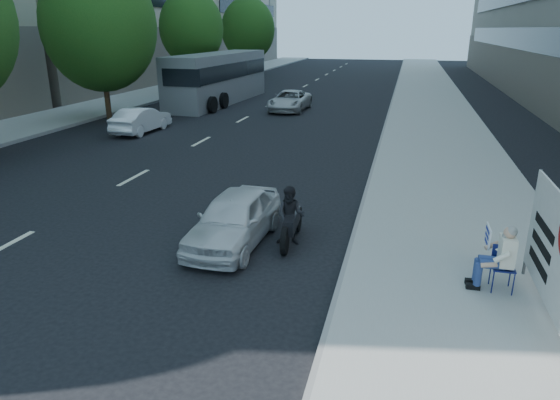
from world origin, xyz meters
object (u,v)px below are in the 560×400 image
(white_sedan_near, at_px, (234,218))
(white_sedan_far, at_px, (290,101))
(motorcycle, at_px, (291,218))
(protest_banner, at_px, (552,247))
(bus, at_px, (219,78))
(seated_protester, at_px, (499,254))
(white_sedan_mid, at_px, (141,120))

(white_sedan_near, relative_size, white_sedan_far, 0.83)
(motorcycle, bearing_deg, white_sedan_far, 99.36)
(protest_banner, relative_size, white_sedan_far, 0.69)
(motorcycle, xyz_separation_m, bus, (-10.22, 22.30, 1.00))
(seated_protester, distance_m, white_sedan_far, 23.15)
(seated_protester, height_order, protest_banner, protest_banner)
(motorcycle, bearing_deg, protest_banner, -27.35)
(white_sedan_near, distance_m, bus, 24.32)
(motorcycle, height_order, bus, bus)
(white_sedan_far, height_order, motorcycle, motorcycle)
(protest_banner, xyz_separation_m, motorcycle, (-5.00, 2.18, -0.76))
(motorcycle, bearing_deg, bus, 110.82)
(white_sedan_near, bearing_deg, protest_banner, -14.06)
(motorcycle, bearing_deg, white_sedan_near, -170.40)
(white_sedan_near, relative_size, motorcycle, 1.79)
(protest_banner, height_order, white_sedan_far, protest_banner)
(white_sedan_far, height_order, bus, bus)
(protest_banner, relative_size, bus, 0.25)
(white_sedan_near, height_order, white_sedan_mid, white_sedan_near)
(protest_banner, bearing_deg, bus, 121.87)
(seated_protester, xyz_separation_m, bus, (-14.56, 23.76, 0.76))
(white_sedan_near, relative_size, bus, 0.30)
(seated_protester, height_order, white_sedan_far, seated_protester)
(white_sedan_near, bearing_deg, seated_protester, -9.05)
(white_sedan_far, distance_m, bus, 6.16)
(protest_banner, relative_size, motorcycle, 1.50)
(bus, bearing_deg, white_sedan_far, -20.60)
(white_sedan_far, bearing_deg, protest_banner, -65.42)
(white_sedan_near, distance_m, white_sedan_far, 20.46)
(motorcycle, relative_size, bus, 0.17)
(seated_protester, relative_size, white_sedan_far, 0.29)
(protest_banner, distance_m, white_sedan_far, 24.08)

